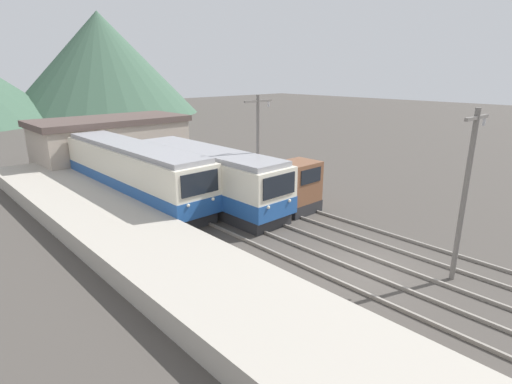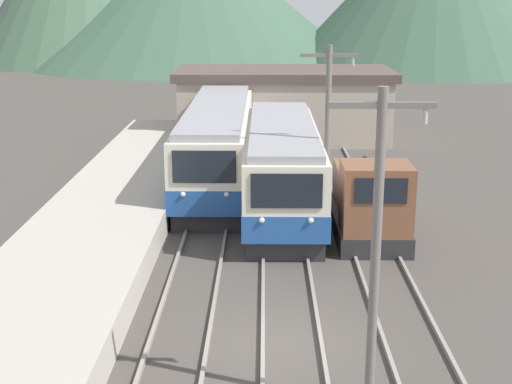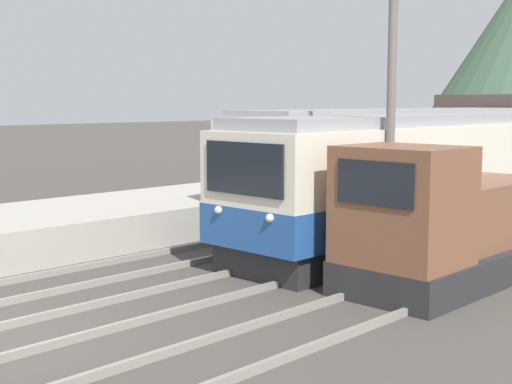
# 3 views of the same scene
# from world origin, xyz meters

# --- Properties ---
(track_center) EXTENTS (1.54, 60.00, 0.14)m
(track_center) POSITION_xyz_m (0.20, 0.00, 0.07)
(track_center) COLOR gray
(track_center) RESTS_ON ground
(commuter_train_left) EXTENTS (2.84, 14.78, 3.61)m
(commuter_train_left) POSITION_xyz_m (-2.60, 15.54, 1.68)
(commuter_train_left) COLOR #28282B
(commuter_train_left) RESTS_ON ground
(commuter_train_center) EXTENTS (2.84, 12.19, 3.49)m
(commuter_train_center) POSITION_xyz_m (0.20, 11.40, 1.63)
(commuter_train_center) COLOR #28282B
(commuter_train_center) RESTS_ON ground
(shunting_locomotive) EXTENTS (2.40, 5.91, 3.00)m
(shunting_locomotive) POSITION_xyz_m (3.20, 8.41, 1.21)
(shunting_locomotive) COLOR #28282B
(shunting_locomotive) RESTS_ON ground
(catenary_mast_mid) EXTENTS (2.00, 0.20, 6.72)m
(catenary_mast_mid) POSITION_xyz_m (1.71, 8.51, 3.68)
(catenary_mast_mid) COLOR slate
(catenary_mast_mid) RESTS_ON ground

